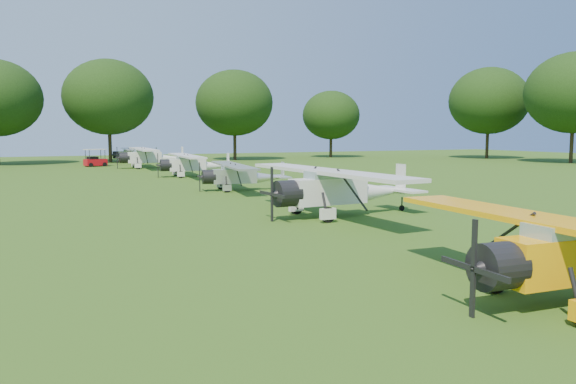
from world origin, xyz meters
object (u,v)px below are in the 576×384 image
(golf_cart, at_px, (95,161))
(aircraft_7, at_px, (134,153))
(aircraft_4, at_px, (241,174))
(aircraft_3, at_px, (339,186))
(aircraft_6, at_px, (150,155))
(aircraft_5, at_px, (193,163))

(golf_cart, bearing_deg, aircraft_7, 38.14)
(aircraft_4, bearing_deg, aircraft_3, -81.92)
(aircraft_6, bearing_deg, aircraft_5, -82.77)
(golf_cart, bearing_deg, aircraft_3, -98.56)
(aircraft_3, bearing_deg, aircraft_6, 88.41)
(aircraft_5, bearing_deg, aircraft_3, -86.24)
(golf_cart, bearing_deg, aircraft_4, -95.64)
(aircraft_3, height_order, aircraft_7, aircraft_3)
(aircraft_3, bearing_deg, aircraft_7, 87.42)
(aircraft_3, xyz_separation_m, aircraft_5, (0.02, 25.18, -0.17))
(aircraft_3, bearing_deg, aircraft_5, 86.69)
(aircraft_5, xyz_separation_m, golf_cart, (-6.17, 18.56, -0.55))
(aircraft_4, xyz_separation_m, aircraft_5, (0.16, 12.58, 0.10))
(aircraft_6, height_order, golf_cart, aircraft_6)
(aircraft_5, distance_m, golf_cart, 19.56)
(aircraft_4, bearing_deg, aircraft_5, 96.66)
(aircraft_3, xyz_separation_m, aircraft_6, (-1.13, 38.40, -0.03))
(aircraft_5, height_order, aircraft_7, aircraft_5)
(aircraft_3, distance_m, golf_cart, 44.18)
(aircraft_5, xyz_separation_m, aircraft_6, (-1.14, 13.22, 0.14))
(aircraft_3, xyz_separation_m, aircraft_7, (-0.63, 51.55, -0.27))
(aircraft_5, relative_size, aircraft_7, 1.09)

